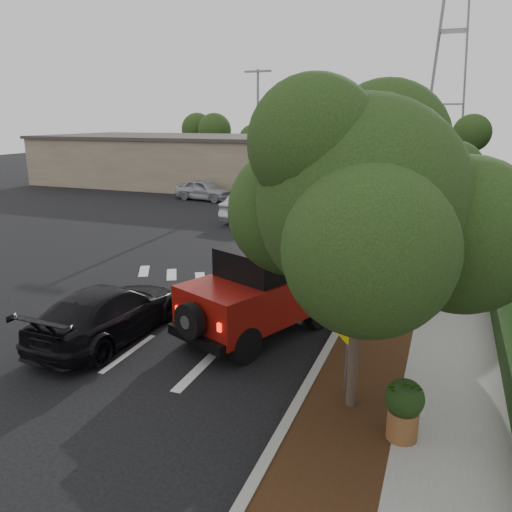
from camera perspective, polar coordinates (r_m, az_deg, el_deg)
The scene contains 19 objects.
ground at distance 12.98m, azimuth -14.34°, elevation -10.70°, with size 120.00×120.00×0.00m, color black.
curb at distance 22.21m, azimuth 14.21°, elevation 0.54°, with size 0.20×70.00×0.15m, color #9E9B93.
planting_strip at distance 22.13m, azimuth 16.77°, elevation 0.25°, with size 1.80×70.00×0.12m, color black.
sidewalk at distance 22.09m, azimuth 21.67°, elevation -0.22°, with size 2.00×70.00×0.12m, color gray.
hedge at distance 22.09m, azimuth 25.37°, elevation 0.28°, with size 0.80×70.00×0.80m, color black.
commercial_building at distance 45.74m, azimuth -9.34°, elevation 10.74°, with size 22.00×12.00×4.00m, color #856F5C.
transmission_tower at distance 57.66m, azimuth 20.25°, elevation 8.95°, with size 7.00×4.00×28.00m, color slate, non-canonical shape.
street_tree_near at distance 10.60m, azimuth 10.72°, elevation -16.86°, with size 3.80×3.80×5.92m, color black, non-canonical shape.
street_tree_mid at distance 16.90m, azimuth 15.16°, elevation -4.51°, with size 3.20×3.20×5.32m, color black, non-canonical shape.
street_tree_far at distance 23.11m, azimuth 16.97°, elevation 0.72°, with size 3.40×3.40×5.62m, color black, non-canonical shape.
light_pole_a at distance 38.28m, azimuth 0.20°, elevation 7.04°, with size 2.00×0.22×9.00m, color slate, non-canonical shape.
light_pole_b at distance 49.86m, azimuth 4.10°, elevation 8.97°, with size 2.00×0.22×9.00m, color slate, non-canonical shape.
red_jeep at distance 13.35m, azimuth 1.06°, elevation -3.86°, with size 3.55×4.84×2.37m.
silver_suv_ahead at distance 23.50m, azimuth 5.24°, elevation 3.58°, with size 2.66×5.77×1.60m, color #A7A9AF.
black_suv_oncoming at distance 13.73m, azimuth -16.44°, elevation -6.17°, with size 1.98×4.88×1.42m, color black.
silver_sedan_oncoming at distance 28.60m, azimuth 0.06°, elevation 5.82°, with size 1.74×5.00×1.65m, color #A9ADB1.
parked_suv at distance 35.77m, azimuth -5.96°, elevation 7.54°, with size 1.72×4.28×1.46m, color #A5A8AD.
speed_hump_sign at distance 10.35m, azimuth 10.47°, elevation -8.79°, with size 0.96×0.09×2.04m.
terracotta_planter at distance 9.45m, azimuth 16.58°, elevation -15.86°, with size 0.69×0.69×1.20m.
Camera 1 is at (7.00, -9.37, 5.62)m, focal length 35.00 mm.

